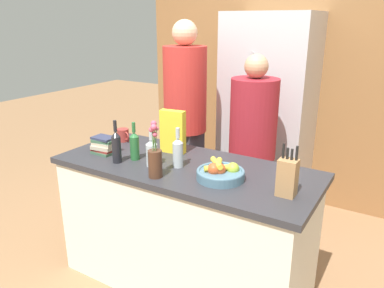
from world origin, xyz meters
TOP-DOWN VIEW (x-y plane):
  - ground_plane at (0.00, 0.00)m, footprint 14.00×14.00m
  - kitchen_island at (0.00, 0.00)m, footprint 1.76×0.74m
  - back_wall_wood at (0.00, 1.79)m, footprint 2.96×0.12m
  - refrigerator at (0.04, 1.43)m, footprint 0.80×0.62m
  - fruit_bowl at (0.31, -0.08)m, footprint 0.29×0.29m
  - knife_block at (0.72, -0.09)m, footprint 0.10×0.09m
  - flower_vase at (-0.05, -0.26)m, footprint 0.09×0.09m
  - cereal_box at (-0.21, 0.17)m, footprint 0.19×0.08m
  - coffee_mug at (-0.69, 0.18)m, footprint 0.13×0.09m
  - book_stack at (-0.62, -0.09)m, footprint 0.17×0.17m
  - bottle_oil at (-0.18, -0.12)m, footprint 0.08×0.08m
  - bottle_vinegar at (-0.35, -0.09)m, footprint 0.06×0.06m
  - bottle_wine at (-0.42, -0.19)m, footprint 0.06×0.06m
  - bottle_water at (-0.02, -0.05)m, footprint 0.07×0.07m
  - person_at_sink at (-0.48, 0.76)m, footprint 0.37×0.37m
  - person_in_blue at (0.17, 0.75)m, footprint 0.38×0.38m

SIDE VIEW (x-z plane):
  - ground_plane at x=0.00m, z-range 0.00..0.00m
  - kitchen_island at x=0.00m, z-range 0.00..0.91m
  - person_in_blue at x=0.17m, z-range 0.09..1.67m
  - refrigerator at x=0.04m, z-range 0.00..1.89m
  - fruit_bowl at x=0.31m, z-range 0.89..1.00m
  - coffee_mug at x=-0.69m, z-range 0.90..1.00m
  - book_stack at x=-0.62m, z-range 0.90..1.02m
  - bottle_oil at x=-0.18m, z-range 0.88..1.12m
  - bottle_vinegar at x=-0.35m, z-range 0.88..1.14m
  - bottle_water at x=-0.02m, z-range 0.88..1.14m
  - knife_block at x=0.72m, z-range 0.87..1.16m
  - flower_vase at x=-0.05m, z-range 0.84..1.20m
  - bottle_wine at x=-0.42m, z-range 0.87..1.17m
  - person_at_sink at x=-0.48m, z-range 0.11..1.94m
  - cereal_box at x=-0.21m, z-range 0.90..1.21m
  - back_wall_wood at x=0.00m, z-range 0.00..2.60m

